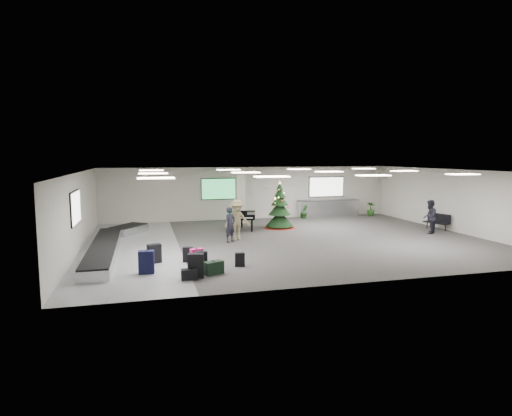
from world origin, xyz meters
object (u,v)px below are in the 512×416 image
object	(u,v)px
baggage_carousel	(110,245)
potted_plant_left	(305,212)
traveler_a	(230,225)
grand_piano	(241,216)
traveler_b	(237,220)
potted_plant_right	(371,209)
christmas_tree	(280,212)
pink_suitcase	(197,258)
traveler_bench	(430,217)
service_counter	(328,208)
bench	(438,221)

from	to	relation	value
baggage_carousel	potted_plant_left	size ratio (longest dim) A/B	11.73
traveler_a	grand_piano	bearing A→B (deg)	31.46
traveler_b	potted_plant_right	xyz separation A→B (m)	(10.16, 5.73, -0.49)
grand_piano	potted_plant_right	distance (m)	9.86
baggage_carousel	traveler_a	size ratio (longest dim) A/B	6.07
christmas_tree	traveler_b	size ratio (longest dim) A/B	1.37
pink_suitcase	potted_plant_left	world-z (taller)	potted_plant_left
baggage_carousel	potted_plant_right	size ratio (longest dim) A/B	10.90
traveler_bench	baggage_carousel	bearing A→B (deg)	-43.15
christmas_tree	traveler_b	world-z (taller)	christmas_tree
service_counter	traveler_a	size ratio (longest dim) A/B	2.53
service_counter	potted_plant_left	world-z (taller)	service_counter
christmas_tree	baggage_carousel	bearing A→B (deg)	-158.05
service_counter	traveler_bench	bearing A→B (deg)	-70.97
bench	traveler_b	world-z (taller)	traveler_b
traveler_b	potted_plant_left	world-z (taller)	traveler_b
traveler_b	traveler_bench	bearing A→B (deg)	-12.62
traveler_a	pink_suitcase	bearing A→B (deg)	-153.95
grand_piano	bench	size ratio (longest dim) A/B	1.51
grand_piano	traveler_a	xyz separation A→B (m)	(-1.21, -3.13, 0.04)
traveler_b	potted_plant_right	distance (m)	11.67
christmas_tree	grand_piano	xyz separation A→B (m)	(-2.15, -0.09, -0.12)
pink_suitcase	grand_piano	distance (m)	7.82
baggage_carousel	bench	distance (m)	16.42
christmas_tree	potted_plant_left	world-z (taller)	christmas_tree
baggage_carousel	service_counter	xyz separation A→B (m)	(12.84, 6.73, 0.33)
traveler_a	potted_plant_right	world-z (taller)	traveler_a
service_counter	potted_plant_left	xyz separation A→B (m)	(-1.75, -0.39, -0.13)
traveler_a	potted_plant_right	size ratio (longest dim) A/B	1.80
service_counter	potted_plant_right	size ratio (longest dim) A/B	4.55
potted_plant_left	traveler_a	bearing A→B (deg)	-134.06
traveler_a	traveler_b	bearing A→B (deg)	11.86
baggage_carousel	traveler_b	world-z (taller)	traveler_b
christmas_tree	potted_plant_left	size ratio (longest dim) A/B	3.10
potted_plant_left	service_counter	bearing A→B (deg)	12.54
service_counter	pink_suitcase	xyz separation A→B (m)	(-9.69, -10.52, -0.21)
bench	potted_plant_left	world-z (taller)	bench
baggage_carousel	traveler_b	xyz separation A→B (m)	(5.57, 0.69, 0.73)
service_counter	traveler_bench	size ratio (longest dim) A/B	2.38
grand_piano	potted_plant_left	distance (m)	5.61
bench	traveler_b	bearing A→B (deg)	162.11
baggage_carousel	pink_suitcase	distance (m)	4.93
pink_suitcase	grand_piano	world-z (taller)	grand_piano
christmas_tree	bench	size ratio (longest dim) A/B	1.80
grand_piano	traveler_b	size ratio (longest dim) A/B	1.15
grand_piano	bench	xyz separation A→B (m)	(10.04, -2.64, -0.27)
christmas_tree	potted_plant_left	distance (m)	3.91
traveler_b	pink_suitcase	bearing A→B (deg)	-125.83
baggage_carousel	traveler_a	world-z (taller)	traveler_a
pink_suitcase	traveler_bench	size ratio (longest dim) A/B	0.40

